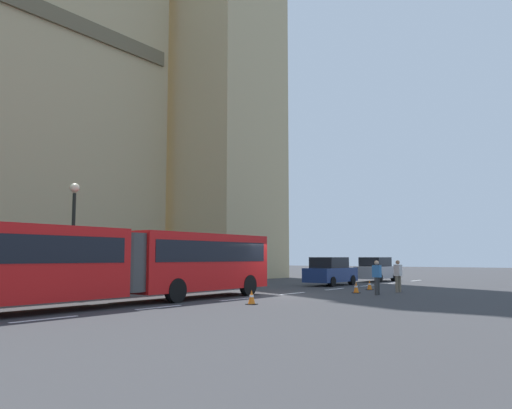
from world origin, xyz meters
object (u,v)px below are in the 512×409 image
object	(u,v)px
street_lamp	(73,231)
pedestrian_near_cones	(377,276)
sedan_lead	(331,271)
traffic_cone_east	(370,285)
articulated_bus	(119,260)
pedestrian_by_kerb	(398,275)
sedan_trailing	(376,269)
traffic_cone_west	(252,297)
traffic_cone_middle	(356,288)

from	to	relation	value
street_lamp	pedestrian_near_cones	xyz separation A→B (m)	(10.08, -10.43, -2.14)
sedan_lead	traffic_cone_east	distance (m)	4.99
articulated_bus	traffic_cone_east	world-z (taller)	articulated_bus
pedestrian_by_kerb	pedestrian_near_cones	bearing A→B (deg)	178.36
articulated_bus	sedan_lead	distance (m)	17.51
street_lamp	pedestrian_near_cones	distance (m)	14.66
articulated_bus	pedestrian_near_cones	distance (m)	12.59
sedan_trailing	pedestrian_by_kerb	xyz separation A→B (m)	(-11.09, -5.98, -0.00)
street_lamp	pedestrian_near_cones	size ratio (longest dim) A/B	3.12
articulated_bus	sedan_lead	world-z (taller)	articulated_bus
traffic_cone_west	traffic_cone_middle	distance (m)	8.50
sedan_lead	street_lamp	distance (m)	17.21
sedan_lead	pedestrian_near_cones	size ratio (longest dim) A/B	2.60
articulated_bus	traffic_cone_west	bearing A→B (deg)	-51.01
sedan_lead	traffic_cone_middle	distance (m)	7.33
articulated_bus	pedestrian_by_kerb	xyz separation A→B (m)	(13.68, -6.00, -0.83)
traffic_cone_west	pedestrian_by_kerb	bearing A→B (deg)	-10.65
traffic_cone_middle	pedestrian_near_cones	size ratio (longest dim) A/B	0.34
pedestrian_near_cones	sedan_lead	bearing A→B (deg)	43.02
traffic_cone_middle	street_lamp	xyz separation A→B (m)	(-10.76, 8.98, 2.77)
sedan_trailing	traffic_cone_west	bearing A→B (deg)	-169.40
pedestrian_by_kerb	sedan_trailing	bearing A→B (deg)	28.34
traffic_cone_east	traffic_cone_west	bearing A→B (deg)	-179.58
articulated_bus	sedan_trailing	bearing A→B (deg)	-0.03
sedan_trailing	pedestrian_near_cones	bearing A→B (deg)	-156.67
pedestrian_by_kerb	articulated_bus	bearing A→B (deg)	156.33
traffic_cone_east	pedestrian_near_cones	world-z (taller)	pedestrian_near_cones
street_lamp	traffic_cone_east	bearing A→B (deg)	-31.91
traffic_cone_middle	pedestrian_by_kerb	xyz separation A→B (m)	(1.92, -1.53, 0.63)
pedestrian_near_cones	sedan_trailing	bearing A→B (deg)	23.33
traffic_cone_east	street_lamp	distance (m)	16.25
traffic_cone_middle	traffic_cone_east	distance (m)	2.88
traffic_cone_west	traffic_cone_middle	world-z (taller)	same
sedan_lead	pedestrian_near_cones	world-z (taller)	sedan_lead
articulated_bus	sedan_trailing	distance (m)	24.79
articulated_bus	pedestrian_by_kerb	size ratio (longest dim) A/B	9.86
traffic_cone_east	pedestrian_by_kerb	xyz separation A→B (m)	(-0.91, -2.04, 0.63)
street_lamp	traffic_cone_west	bearing A→B (deg)	-75.13
articulated_bus	traffic_cone_east	distance (m)	15.19
traffic_cone_east	traffic_cone_middle	bearing A→B (deg)	-169.71
articulated_bus	traffic_cone_east	size ratio (longest dim) A/B	28.73
sedan_lead	sedan_trailing	distance (m)	7.29
articulated_bus	traffic_cone_west	xyz separation A→B (m)	(3.27, -4.04, -1.46)
articulated_bus	pedestrian_near_cones	size ratio (longest dim) A/B	9.86
traffic_cone_west	street_lamp	size ratio (longest dim) A/B	0.11
traffic_cone_east	pedestrian_near_cones	size ratio (longest dim) A/B	0.34
traffic_cone_middle	pedestrian_near_cones	world-z (taller)	pedestrian_near_cones
traffic_cone_west	pedestrian_by_kerb	xyz separation A→B (m)	(10.41, -1.96, 0.63)
pedestrian_near_cones	traffic_cone_middle	bearing A→B (deg)	64.64
sedan_lead	street_lamp	bearing A→B (deg)	164.90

